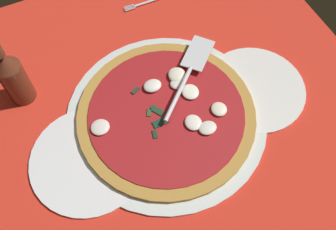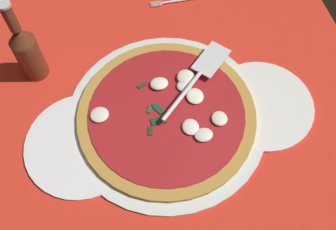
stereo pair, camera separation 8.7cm
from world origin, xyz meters
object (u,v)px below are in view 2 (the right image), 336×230
pizza_server (198,77)px  beer_bottle (27,50)px  dinner_plate_left (261,105)px  dinner_plate_right (83,144)px  pizza (169,115)px

pizza_server → beer_bottle: beer_bottle is taller
dinner_plate_left → dinner_plate_right: 42.03cm
dinner_plate_left → pizza: size_ratio=0.60×
dinner_plate_left → beer_bottle: (50.34, -21.85, 8.28)cm
beer_bottle → pizza: bearing=144.7°
pizza → pizza_server: 11.41cm
pizza_server → pizza: bearing=177.4°
dinner_plate_right → pizza_server: size_ratio=1.22×
beer_bottle → dinner_plate_left: bearing=156.5°
pizza_server → beer_bottle: 39.52cm
pizza → pizza_server: (-8.63, -7.07, 2.37)cm
dinner_plate_left → pizza: bearing=-4.6°
pizza_server → beer_bottle: size_ratio=0.91×
dinner_plate_right → beer_bottle: (8.32, -22.19, 8.28)cm
pizza_server → dinner_plate_right: bearing=155.8°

